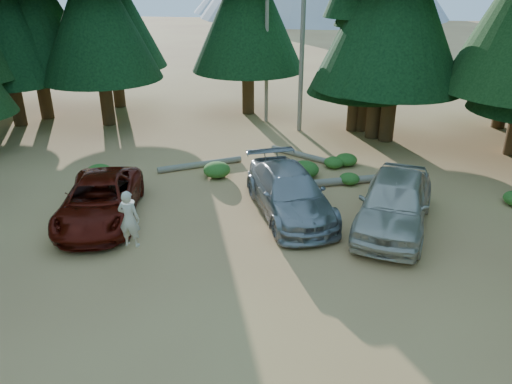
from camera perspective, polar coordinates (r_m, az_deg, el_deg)
ground at (r=14.33m, az=-2.39°, el=-9.98°), size 160.00×160.00×0.00m
forest_belt_north at (r=27.91m, az=3.36°, el=7.43°), size 36.00×7.00×22.00m
snag_front at (r=26.25m, az=5.43°, el=19.65°), size 0.24×0.24×12.00m
snag_back at (r=28.01m, az=1.25°, el=17.98°), size 0.20×0.20×10.00m
red_pickup at (r=18.02m, az=-17.43°, el=-0.93°), size 3.58×5.68×1.46m
silver_minivan_center at (r=17.67m, az=3.86°, el=-0.06°), size 4.17×5.94×1.60m
silver_minivan_right at (r=17.24m, az=15.58°, el=-1.10°), size 3.38×5.84×1.87m
frisbee_player at (r=14.85m, az=-14.31°, el=-2.99°), size 0.66×0.46×1.76m
log_left at (r=22.16m, az=-6.39°, el=3.15°), size 3.40×2.17×0.27m
log_mid at (r=23.31m, az=5.10°, el=4.27°), size 2.89×1.81×0.26m
log_right at (r=20.77m, az=11.49°, el=1.38°), size 4.66×1.99×0.31m
shrub_far_left at (r=21.82m, az=-17.51°, el=2.23°), size 1.06×1.06×0.58m
shrub_left at (r=21.02m, az=-4.50°, el=2.55°), size 1.14×1.14×0.63m
shrub_center_left at (r=21.05m, az=5.57°, el=2.60°), size 1.21×1.21×0.66m
shrub_center_right at (r=22.23m, az=8.89°, el=3.36°), size 0.87×0.87×0.48m
shrub_right at (r=20.62m, az=10.63°, el=1.50°), size 0.82×0.82×0.45m
shrub_far_right at (r=22.58m, az=10.28°, el=3.66°), size 0.96×0.96×0.53m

